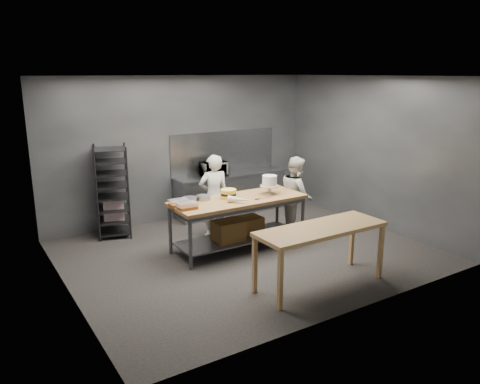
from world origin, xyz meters
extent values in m
plane|color=black|center=(0.00, 0.00, 0.00)|extent=(6.00, 6.00, 0.00)
cube|color=#4C4F54|center=(0.00, 2.50, 1.50)|extent=(6.00, 0.04, 3.00)
cube|color=brown|center=(-0.03, 0.23, 0.89)|extent=(2.40, 0.90, 0.06)
cube|color=#47494C|center=(-0.03, 0.23, 0.20)|extent=(2.25, 0.75, 0.03)
cylinder|color=#47494C|center=(-1.17, -0.16, 0.43)|extent=(0.06, 0.06, 0.86)
cylinder|color=#47494C|center=(-1.17, 0.62, 0.43)|extent=(0.06, 0.06, 0.86)
cylinder|color=#47494C|center=(1.11, -0.16, 0.43)|extent=(0.06, 0.06, 0.86)
cylinder|color=#47494C|center=(1.11, 0.62, 0.43)|extent=(0.06, 0.06, 0.86)
cube|color=brown|center=(-0.26, 0.20, 0.39)|extent=(0.50, 0.40, 0.35)
cube|color=brown|center=(0.25, 0.33, 0.36)|extent=(0.45, 0.38, 0.30)
cube|color=olive|center=(0.20, -1.66, 0.87)|extent=(2.00, 0.70, 0.06)
cube|color=olive|center=(-0.75, -1.96, 0.42)|extent=(0.06, 0.06, 0.84)
cube|color=olive|center=(-0.75, -1.36, 0.42)|extent=(0.06, 0.06, 0.84)
cube|color=olive|center=(1.15, -1.96, 0.42)|extent=(0.06, 0.06, 0.84)
cube|color=olive|center=(1.15, -1.36, 0.42)|extent=(0.06, 0.06, 0.84)
cube|color=slate|center=(1.00, 2.18, 0.88)|extent=(2.60, 0.60, 0.04)
cube|color=slate|center=(1.00, 2.18, 0.43)|extent=(2.56, 0.56, 0.86)
cube|color=slate|center=(1.00, 2.48, 1.35)|extent=(2.60, 0.02, 0.90)
cube|color=black|center=(-1.68, 2.10, 0.88)|extent=(0.75, 0.79, 1.75)
cube|color=silver|center=(-1.68, 2.10, 0.54)|extent=(0.43, 0.33, 0.45)
imported|color=silver|center=(-0.07, 1.05, 0.79)|extent=(0.64, 0.48, 1.58)
imported|color=silver|center=(1.40, 0.40, 0.75)|extent=(0.82, 0.90, 1.50)
imported|color=black|center=(0.57, 2.18, 1.05)|extent=(0.54, 0.37, 0.30)
cylinder|color=#BCB497|center=(0.62, 0.21, 0.93)|extent=(0.20, 0.20, 0.02)
cylinder|color=#BCB497|center=(0.62, 0.21, 1.00)|extent=(0.06, 0.06, 0.12)
cylinder|color=#BCB497|center=(0.62, 0.21, 1.07)|extent=(0.34, 0.34, 0.02)
cylinder|color=silver|center=(0.62, 0.21, 1.17)|extent=(0.26, 0.26, 0.18)
cylinder|color=#F0D24C|center=(-0.16, 0.35, 0.95)|extent=(0.28, 0.28, 0.06)
cylinder|color=black|center=(-0.16, 0.35, 1.00)|extent=(0.28, 0.28, 0.04)
cylinder|color=#F0D24C|center=(-0.16, 0.35, 1.05)|extent=(0.28, 0.28, 0.06)
cylinder|color=gray|center=(-0.83, 0.51, 0.96)|extent=(0.25, 0.25, 0.07)
cylinder|color=gray|center=(-0.58, 0.50, 0.96)|extent=(0.24, 0.24, 0.07)
cylinder|color=gray|center=(-0.98, 0.36, 0.96)|extent=(0.25, 0.25, 0.07)
cone|color=silver|center=(-0.17, -0.01, 0.98)|extent=(0.35, 0.36, 0.12)
cube|color=slate|center=(0.40, 0.01, 0.92)|extent=(0.28, 0.02, 0.00)
cube|color=black|center=(0.22, 0.01, 0.93)|extent=(0.09, 0.02, 0.02)
cube|color=#9F5D1F|center=(-1.07, 0.12, 0.95)|extent=(0.30, 0.20, 0.05)
cube|color=silver|center=(-1.07, 0.12, 1.00)|extent=(0.31, 0.21, 0.06)
cube|color=#9F5D1F|center=(-1.11, 0.36, 0.95)|extent=(0.30, 0.20, 0.05)
cube|color=silver|center=(-1.11, 0.36, 1.00)|extent=(0.31, 0.21, 0.06)
camera|label=1|loc=(-4.20, -6.44, 3.06)|focal=35.00mm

